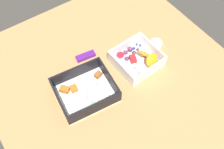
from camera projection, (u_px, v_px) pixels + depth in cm
name	position (u px, v px, depth cm)	size (l,w,h in cm)	color
table_surface	(112.00, 75.00, 87.86)	(80.00, 80.00, 2.00)	#9E7547
pasta_container	(85.00, 91.00, 81.28)	(19.63, 17.33, 5.60)	white
fruit_bowl	(138.00, 59.00, 87.98)	(15.17, 14.54, 5.73)	white
candy_bar	(86.00, 56.00, 90.33)	(7.00, 2.40, 1.20)	#51197A
paper_cup_liner	(156.00, 44.00, 93.29)	(4.31, 4.31, 1.43)	white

